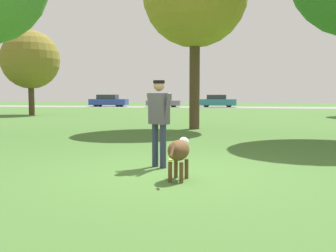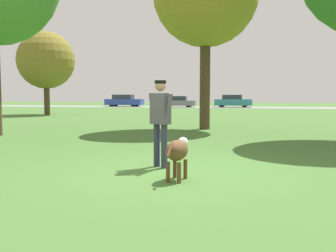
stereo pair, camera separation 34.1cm
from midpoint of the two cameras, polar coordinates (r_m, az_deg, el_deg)
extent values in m
plane|color=#426B2D|center=(7.61, 1.64, -6.70)|extent=(120.00, 120.00, 0.00)
cube|color=gray|center=(44.20, 10.08, 2.68)|extent=(120.00, 6.00, 0.01)
cylinder|color=#2D334C|center=(7.95, 0.68, -2.96)|extent=(0.18, 0.18, 0.89)
cylinder|color=#2D334C|center=(8.12, -0.44, -2.80)|extent=(0.18, 0.18, 0.89)
cube|color=#514C56|center=(7.97, 0.12, 2.54)|extent=(0.46, 0.41, 0.63)
cylinder|color=#514C56|center=(7.80, 1.30, 2.49)|extent=(0.23, 0.20, 0.63)
cylinder|color=#514C56|center=(8.14, -1.02, 2.58)|extent=(0.23, 0.20, 0.63)
sphere|color=#A87A5B|center=(7.97, 0.12, 5.87)|extent=(0.31, 0.31, 0.22)
cylinder|color=black|center=(7.97, 0.12, 6.42)|extent=(0.32, 0.32, 0.06)
ellipsoid|color=brown|center=(6.80, 2.74, -3.55)|extent=(0.43, 0.64, 0.36)
ellipsoid|color=white|center=(6.97, 3.12, -3.88)|extent=(0.27, 0.23, 0.20)
sphere|color=white|center=(7.14, 3.57, -2.37)|extent=(0.21, 0.21, 0.19)
cylinder|color=brown|center=(7.07, 2.38, -6.15)|extent=(0.08, 0.08, 0.35)
cylinder|color=brown|center=(7.01, 3.94, -6.24)|extent=(0.08, 0.08, 0.35)
cylinder|color=brown|center=(6.72, 1.47, -6.72)|extent=(0.08, 0.08, 0.35)
cylinder|color=brown|center=(6.66, 3.10, -6.82)|extent=(0.08, 0.08, 0.35)
cylinder|color=brown|center=(6.42, 1.75, -3.56)|extent=(0.08, 0.25, 0.22)
cylinder|color=yellow|center=(8.98, 2.43, -4.89)|extent=(0.26, 0.26, 0.02)
torus|color=yellow|center=(8.98, 2.43, -4.89)|extent=(0.26, 0.26, 0.02)
cylinder|color=#4C3826|center=(16.82, 5.97, 6.38)|extent=(0.44, 0.44, 4.01)
cylinder|color=#4C3826|center=(29.66, -16.86, 3.88)|extent=(0.40, 0.40, 2.38)
sphere|color=olive|center=(29.76, -16.98, 9.14)|extent=(4.09, 4.09, 4.09)
cube|color=#284293|center=(46.63, -6.14, 3.50)|extent=(4.38, 1.71, 0.68)
cube|color=#232D38|center=(46.66, -6.30, 4.23)|extent=(2.28, 1.47, 0.52)
cylinder|color=black|center=(46.95, -4.33, 3.21)|extent=(0.61, 0.20, 0.61)
cylinder|color=black|center=(45.55, -4.84, 3.17)|extent=(0.61, 0.20, 0.61)
cylinder|color=black|center=(47.75, -7.37, 3.21)|extent=(0.61, 0.20, 0.61)
cylinder|color=black|center=(46.36, -7.96, 3.16)|extent=(0.61, 0.20, 0.61)
cube|color=slate|center=(44.46, 1.81, 3.37)|extent=(3.87, 1.81, 0.57)
cube|color=#232D38|center=(44.47, 1.66, 4.05)|extent=(2.04, 1.51, 0.48)
cylinder|color=black|center=(45.04, 3.37, 3.13)|extent=(0.57, 0.22, 0.57)
cylinder|color=black|center=(43.61, 3.17, 3.08)|extent=(0.57, 0.22, 0.57)
cylinder|color=black|center=(45.34, 0.49, 3.15)|extent=(0.57, 0.22, 0.57)
cylinder|color=black|center=(43.93, 0.20, 3.10)|extent=(0.57, 0.22, 0.57)
cube|color=teal|center=(44.53, 9.67, 3.42)|extent=(4.15, 1.77, 0.68)
cube|color=#232D38|center=(44.53, 9.52, 4.18)|extent=(2.17, 1.50, 0.49)
cylinder|color=black|center=(45.26, 11.25, 3.11)|extent=(0.65, 0.21, 0.65)
cylinder|color=black|center=(43.79, 11.26, 3.06)|extent=(0.65, 0.21, 0.65)
cylinder|color=black|center=(45.31, 8.11, 3.15)|extent=(0.65, 0.21, 0.65)
cylinder|color=black|center=(43.85, 8.02, 3.10)|extent=(0.65, 0.21, 0.65)
camera|label=1|loc=(0.17, -88.67, 0.11)|focal=42.00mm
camera|label=2|loc=(0.17, 91.33, -0.11)|focal=42.00mm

